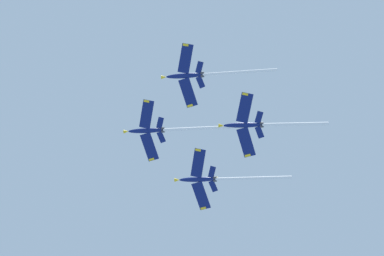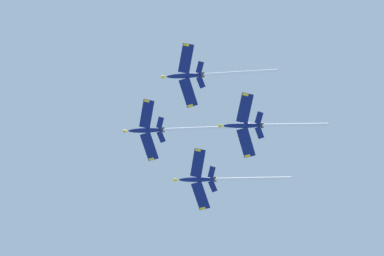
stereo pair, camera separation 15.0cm
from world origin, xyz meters
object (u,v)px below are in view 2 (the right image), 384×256
(jet_lead, at_px, (161,130))
(jet_slot, at_px, (257,125))
(jet_right_wing, at_px, (212,179))
(jet_left_wing, at_px, (199,75))

(jet_lead, height_order, jet_slot, jet_lead)
(jet_lead, distance_m, jet_right_wing, 22.50)
(jet_left_wing, xyz_separation_m, jet_right_wing, (32.79, -0.02, -1.00))
(jet_left_wing, bearing_deg, jet_lead, 41.73)
(jet_lead, xyz_separation_m, jet_right_wing, (17.06, -14.05, -4.22))
(jet_right_wing, height_order, jet_slot, jet_right_wing)
(jet_right_wing, xyz_separation_m, jet_slot, (-15.58, -15.48, -3.91))
(jet_lead, bearing_deg, jet_right_wing, -39.48)
(jet_left_wing, distance_m, jet_slot, 23.68)
(jet_lead, relative_size, jet_slot, 1.07)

